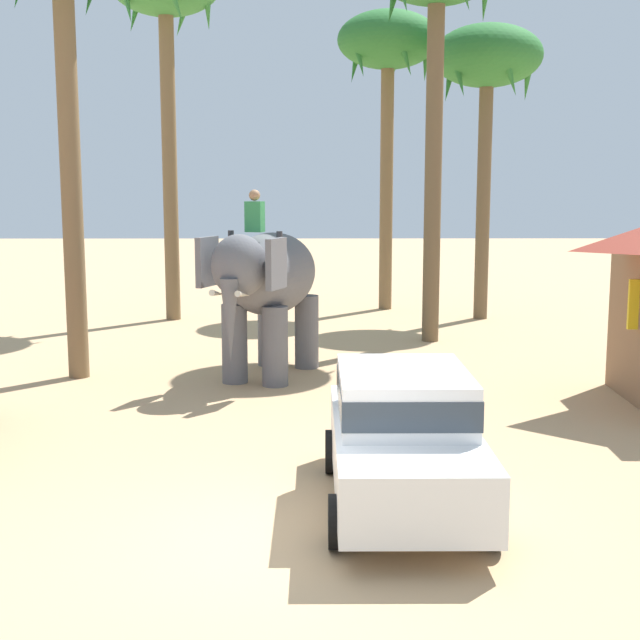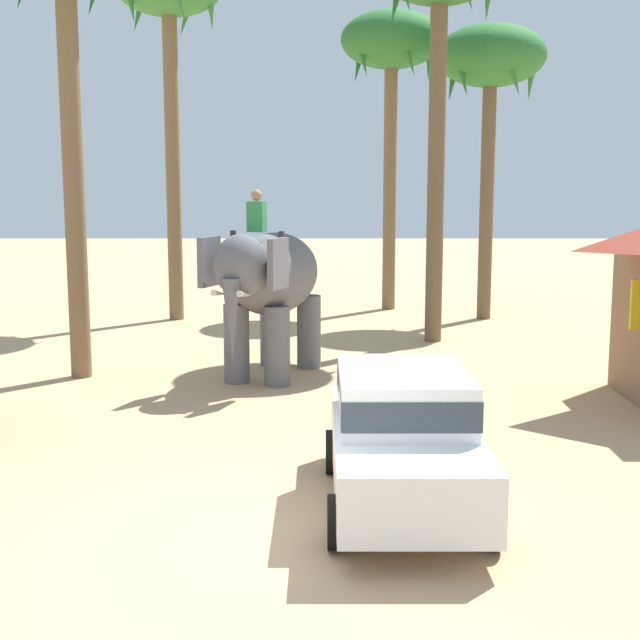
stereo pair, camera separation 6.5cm
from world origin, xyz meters
The scene contains 6 objects.
ground_plane centered at (0.00, 0.00, 0.00)m, with size 120.00×120.00×0.00m, color tan.
car_sedan_foreground centered at (1.37, 1.08, 0.93)m, with size 1.88×4.10×1.70m.
elephant_with_mahout centered at (-0.70, 8.47, 1.99)m, with size 2.64×4.01×3.88m.
palm_tree_behind_elephant centered at (2.60, 18.86, 8.21)m, with size 3.20×3.20×9.44m.
palm_tree_near_hut centered at (5.32, 16.72, 7.47)m, with size 3.20×3.20×8.64m.
palm_tree_far_back centered at (-3.99, 16.60, 9.27)m, with size 3.20×3.20×10.61m.
Camera 2 is at (0.35, -9.17, 3.88)m, focal length 48.36 mm.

